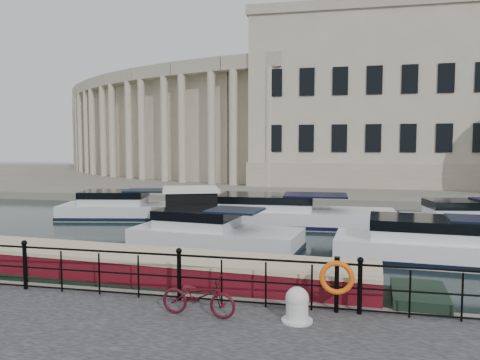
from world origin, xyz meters
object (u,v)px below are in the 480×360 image
(bicycle, at_px, (198,296))
(mooring_bollard, at_px, (297,305))
(life_ring_post, at_px, (337,279))
(narrowboat, at_px, (149,284))
(harbour_hut, at_px, (191,213))

(bicycle, bearing_deg, mooring_bollard, -81.71)
(life_ring_post, bearing_deg, mooring_bollard, -140.32)
(bicycle, xyz_separation_m, mooring_bollard, (2.03, 0.13, -0.09))
(life_ring_post, relative_size, narrowboat, 0.08)
(bicycle, distance_m, harbour_hut, 11.75)
(narrowboat, distance_m, harbour_hut, 8.83)
(mooring_bollard, relative_size, life_ring_post, 0.59)
(life_ring_post, bearing_deg, bicycle, -164.61)
(bicycle, xyz_separation_m, narrowboat, (-2.16, 2.46, -0.61))
(life_ring_post, height_order, narrowboat, life_ring_post)
(mooring_bollard, bearing_deg, narrowboat, 151.01)
(harbour_hut, bearing_deg, mooring_bollard, -82.46)
(harbour_hut, bearing_deg, narrowboat, -99.66)
(mooring_bollard, xyz_separation_m, narrowboat, (-4.19, 2.32, -0.52))
(narrowboat, bearing_deg, harbour_hut, 104.79)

